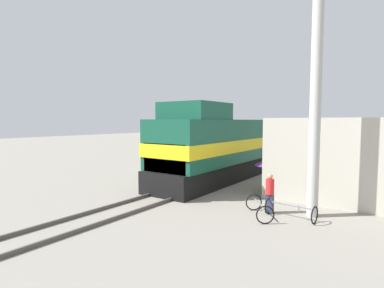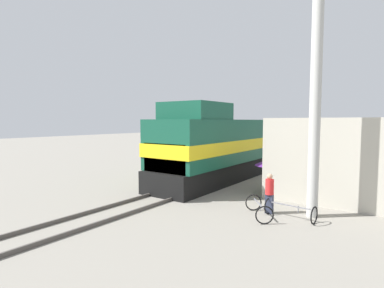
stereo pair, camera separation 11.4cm
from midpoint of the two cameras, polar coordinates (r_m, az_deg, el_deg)
ground_plane at (r=16.82m, az=-0.26°, el=-8.45°), size 120.00×120.00×0.00m
rail_near at (r=17.22m, az=-2.22°, el=-7.89°), size 0.08×43.71×0.15m
rail_far at (r=16.41m, az=1.81°, el=-8.51°), size 0.08×43.71×0.15m
locomotive at (r=20.30m, az=7.11°, el=-0.35°), size 3.18×15.15×4.75m
utility_pole at (r=12.60m, az=22.40°, el=13.30°), size 1.80×0.42×11.42m
vendor_umbrella at (r=15.84m, az=15.48°, el=-3.09°), size 2.15×2.15×1.96m
billboard_sign at (r=15.30m, az=22.77°, el=-1.35°), size 1.76×0.12×3.09m
shrub_cluster at (r=16.39m, az=15.71°, el=-7.10°), size 1.04×1.04×1.04m
person_bystander at (r=12.65m, az=14.35°, el=-8.82°), size 0.34×0.34×1.63m
bicycle at (r=12.32m, az=18.00°, el=-11.86°), size 1.92×0.85×0.66m
bicycle_spare at (r=12.21m, az=12.39°, el=-11.81°), size 1.60×1.79×0.69m
building_block_distant at (r=16.58m, az=30.39°, el=-2.44°), size 8.41×5.55×3.88m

